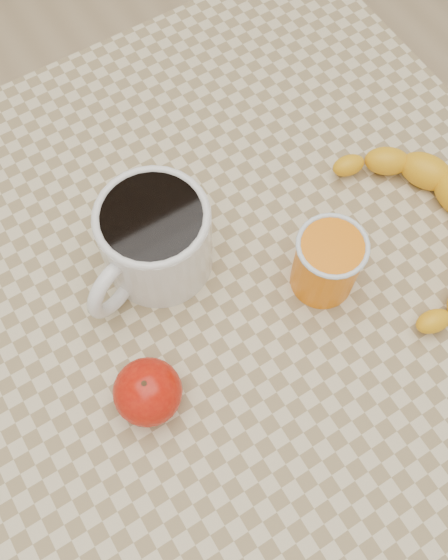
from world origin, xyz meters
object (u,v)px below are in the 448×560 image
table (224,315)px  banana (427,230)px  coffee_mug (153,239)px  apple (148,392)px  orange_juice_glass (327,263)px

table → banana: banana is taller
coffee_mug → apple: size_ratio=2.26×
orange_juice_glass → apple: orange_juice_glass is taller
table → coffee_mug: size_ratio=4.42×
orange_juice_glass → banana: orange_juice_glass is taller
orange_juice_glass → banana: (0.13, -0.02, -0.02)m
table → coffee_mug: 0.16m
table → orange_juice_glass: size_ratio=9.11×
apple → banana: 0.36m
table → banana: bearing=-16.9°
banana → apple: bearing=-158.8°
table → coffee_mug: (-0.05, 0.07, 0.14)m
table → apple: apple is taller
orange_juice_glass → apple: bearing=-175.5°
coffee_mug → orange_juice_glass: (0.14, -0.12, -0.01)m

